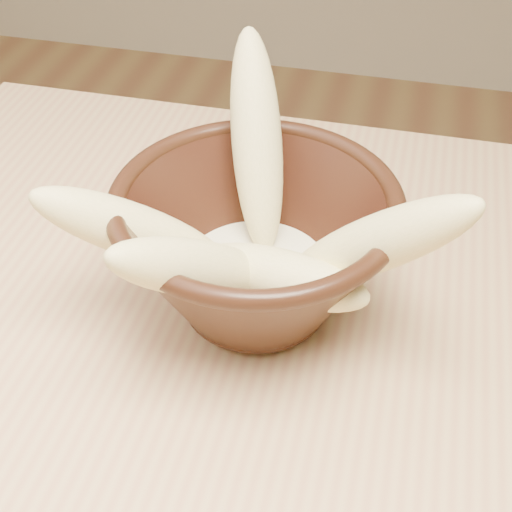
% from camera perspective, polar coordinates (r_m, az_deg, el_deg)
% --- Properties ---
extents(bowl, '(0.21, 0.21, 0.12)m').
position_cam_1_polar(bowl, '(0.54, -0.00, 0.80)').
color(bowl, black).
rests_on(bowl, table).
extents(milk_puddle, '(0.12, 0.12, 0.02)m').
position_cam_1_polar(milk_puddle, '(0.56, -0.00, -1.45)').
color(milk_puddle, beige).
rests_on(milk_puddle, bowl).
extents(banana_upright, '(0.08, 0.14, 0.17)m').
position_cam_1_polar(banana_upright, '(0.56, 0.07, 9.13)').
color(banana_upright, '#D1C87C').
rests_on(banana_upright, bowl).
extents(banana_left, '(0.15, 0.11, 0.13)m').
position_cam_1_polar(banana_left, '(0.52, -9.63, 1.98)').
color(banana_left, '#D1C87C').
rests_on(banana_left, bowl).
extents(banana_right, '(0.16, 0.08, 0.15)m').
position_cam_1_polar(banana_right, '(0.49, 9.55, 0.97)').
color(banana_right, '#D1C87C').
rests_on(banana_right, bowl).
extents(banana_across, '(0.14, 0.07, 0.05)m').
position_cam_1_polar(banana_across, '(0.51, 2.02, -1.64)').
color(banana_across, '#D1C87C').
rests_on(banana_across, bowl).
extents(banana_front, '(0.12, 0.15, 0.13)m').
position_cam_1_polar(banana_front, '(0.48, -4.54, -1.03)').
color(banana_front, '#D1C87C').
rests_on(banana_front, bowl).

